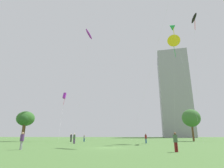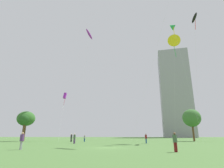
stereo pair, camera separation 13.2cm
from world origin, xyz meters
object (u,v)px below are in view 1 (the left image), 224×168
kite_flying_1 (174,42)px  park_tree_0 (26,119)px  person_standing_0 (74,138)px  distant_highrise_0 (174,94)px  kite_flying_0 (89,34)px  park_tree_2 (24,120)px  person_standing_1 (22,139)px  person_standing_4 (84,138)px  kite_flying_4 (194,18)px  distant_highrise_1 (174,98)px  person_standing_3 (146,138)px  person_standing_2 (175,141)px  kite_flying_2 (65,96)px  kite_flying_3 (173,27)px  park_tree_1 (191,118)px  person_standing_5 (71,137)px

kite_flying_1 → park_tree_0: bearing=171.4°
person_standing_0 → distant_highrise_0: size_ratio=0.03×
kite_flying_0 → park_tree_2: size_ratio=5.14×
person_standing_1 → person_standing_4: person_standing_1 is taller
person_standing_4 → kite_flying_4: 41.81m
kite_flying_1 → distant_highrise_1: bearing=74.6°
person_standing_3 → person_standing_2: bearing=159.1°
person_standing_0 → kite_flying_1: size_ratio=0.07×
person_standing_4 → person_standing_0: bearing=54.7°
person_standing_1 → distant_highrise_1: size_ratio=0.03×
kite_flying_2 → park_tree_2: kite_flying_2 is taller
kite_flying_1 → park_tree_0: size_ratio=3.31×
kite_flying_4 → kite_flying_3: bearing=-144.8°
person_standing_0 → kite_flying_1: kite_flying_1 is taller
distant_highrise_1 → park_tree_1: bearing=-118.9°
person_standing_1 → park_tree_0: 30.52m
kite_flying_4 → park_tree_2: 51.67m
person_standing_0 → kite_flying_4: bearing=8.5°
person_standing_0 → park_tree_0: (-16.40, 11.35, 4.63)m
kite_flying_0 → person_standing_0: bearing=-84.0°
person_standing_5 → kite_flying_0: size_ratio=0.05×
distant_highrise_1 → kite_flying_4: bearing=-117.5°
person_standing_0 → park_tree_2: (-16.19, 10.47, 4.31)m
person_standing_2 → park_tree_0: 41.86m
person_standing_3 → park_tree_1: park_tree_1 is taller
kite_flying_4 → distant_highrise_0: bearing=78.4°
person_standing_1 → kite_flying_3: (22.94, 16.90, 24.51)m
kite_flying_3 → park_tree_0: size_ratio=3.47×
park_tree_2 → person_standing_0: bearing=-32.9°
person_standing_2 → distant_highrise_0: size_ratio=0.03×
person_standing_4 → kite_flying_4: size_ratio=0.05×
park_tree_0 → distant_highrise_0: size_ratio=0.13×
park_tree_2 → park_tree_0: bearing=103.3°
person_standing_5 → person_standing_4: bearing=-162.6°
person_standing_0 → person_standing_5: person_standing_5 is taller
kite_flying_0 → distant_highrise_0: distant_highrise_0 is taller
person_standing_1 → park_tree_2: bearing=-155.9°
person_standing_0 → distant_highrise_1: (51.73, 113.60, 30.31)m
park_tree_2 → distant_highrise_0: bearing=53.4°
park_tree_2 → park_tree_1: bearing=6.3°
person_standing_1 → park_tree_1: (29.35, 30.31, 4.90)m
person_standing_1 → person_standing_5: bearing=177.8°
kite_flying_0 → kite_flying_3: size_ratio=1.36×
person_standing_2 → person_standing_4: bearing=98.7°
person_standing_4 → kite_flying_1: size_ratio=0.06×
park_tree_0 → person_standing_0: bearing=-34.7°
person_standing_2 → person_standing_3: person_standing_3 is taller
person_standing_2 → kite_flying_4: bearing=39.4°
person_standing_0 → kite_flying_3: bearing=-0.3°
park_tree_1 → distant_highrise_1: bearing=76.2°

